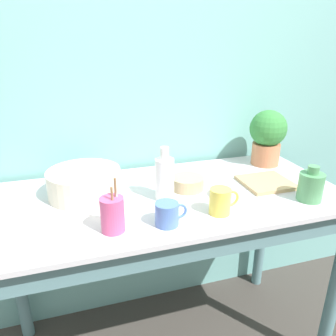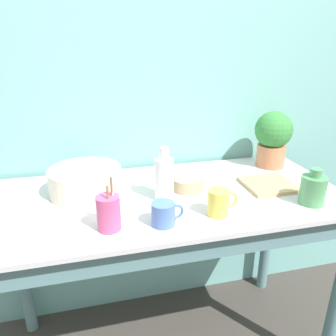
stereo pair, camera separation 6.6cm
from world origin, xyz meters
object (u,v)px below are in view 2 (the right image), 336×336
Objects in this scene: bowl_small_cream at (228,193)px; tray_board at (269,185)px; utensil_cup at (109,213)px; bottle_tall at (164,178)px; bottle_short at (313,189)px; bowl_small_tan at (188,183)px; mug_blue at (164,214)px; potted_plant at (273,137)px; mug_yellow at (219,202)px; bowl_wash_large at (86,181)px.

bowl_small_cream is 0.55× the size of tray_board.
tray_board is (0.71, 0.18, -0.05)m from utensil_cup.
bottle_short is at bearing -17.94° from bottle_tall.
bowl_small_tan is 0.43m from utensil_cup.
bottle_tall reaches higher than bowl_small_cream.
mug_blue is at bearing -155.49° from bowl_small_cream.
potted_plant is at bearing 25.95° from utensil_cup.
mug_yellow is 0.83× the size of bowl_small_tan.
mug_yellow is 0.40m from utensil_cup.
utensil_cup is 0.74m from tray_board.
mug_blue is at bearing -5.27° from utensil_cup.
bottle_short is 1.26× the size of mug_yellow.
utensil_cup is (-0.79, 0.00, 0.00)m from bottle_short.
potted_plant is 1.48× the size of utensil_cup.
mug_blue is 1.00× the size of mug_yellow.
mug_blue is 0.21m from mug_yellow.
utensil_cup is at bearing -76.99° from bowl_wash_large.
bowl_small_tan is (0.12, 0.07, -0.07)m from bottle_tall.
mug_blue is (-0.60, -0.01, -0.02)m from bottle_short.
bowl_small_cream is at bearing -42.70° from bowl_small_tan.
bottle_short reaches higher than bowl_small_cream.
bowl_small_tan is (-0.04, 0.24, -0.02)m from mug_yellow.
mug_blue reaches higher than tray_board.
utensil_cup is (-0.85, -0.41, -0.09)m from potted_plant.
bowl_small_tan is (-0.49, -0.17, -0.13)m from potted_plant.
bowl_small_cream is 0.51m from utensil_cup.
bottle_tall is at bearing 133.23° from mug_yellow.
bottle_short is 0.60m from mug_blue.
potted_plant is at bearing 19.14° from bowl_small_tan.
potted_plant is at bearing 42.27° from mug_yellow.
mug_yellow is 0.36m from tray_board.
bottle_short is at bearing -0.16° from utensil_cup.
bottle_tall is 1.57× the size of bowl_small_tan.
mug_yellow is (-0.39, 0.01, -0.01)m from bottle_short.
tray_board is at bearing 20.92° from mug_blue.
bowl_wash_large reaches higher than bowl_small_tan.
mug_blue is 0.61× the size of utensil_cup.
tray_board is (0.53, 0.20, -0.03)m from mug_blue.
potted_plant is 1.93× the size of bottle_short.
bottle_short is at bearing 1.42° from mug_blue.
bowl_wash_large is 2.54× the size of bowl_small_cream.
bowl_wash_large is at bearing 170.94° from bowl_small_tan.
bowl_wash_large is at bearing 146.78° from mug_yellow.
bottle_tall is 1.90× the size of mug_blue.
bowl_wash_large is (-0.92, -0.10, -0.10)m from potted_plant.
bowl_wash_large is 2.13× the size of bowl_small_tan.
potted_plant is at bearing 39.08° from bowl_small_cream.
bowl_wash_large is 2.57× the size of mug_yellow.
bowl_small_cream is at bearing -18.73° from bowl_wash_large.
tray_board is at bearing 29.91° from mug_yellow.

